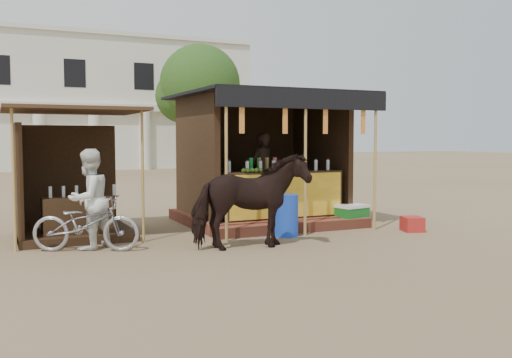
{
  "coord_description": "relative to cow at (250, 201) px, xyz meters",
  "views": [
    {
      "loc": [
        -4.31,
        -7.8,
        1.82
      ],
      "look_at": [
        0.0,
        1.6,
        1.1
      ],
      "focal_mm": 40.0,
      "sensor_mm": 36.0,
      "label": 1
    }
  ],
  "objects": [
    {
      "name": "ground",
      "position": [
        0.5,
        -0.74,
        -0.8
      ],
      "size": [
        120.0,
        120.0,
        0.0
      ],
      "primitive_type": "plane",
      "color": "#846B4C",
      "rests_on": "ground"
    },
    {
      "name": "main_stall",
      "position": [
        1.5,
        2.62,
        0.23
      ],
      "size": [
        3.6,
        3.61,
        2.78
      ],
      "color": "brown",
      "rests_on": "ground"
    },
    {
      "name": "secondary_stall",
      "position": [
        -2.67,
        2.49,
        0.05
      ],
      "size": [
        2.4,
        2.4,
        2.38
      ],
      "color": "#322112",
      "rests_on": "ground"
    },
    {
      "name": "cow",
      "position": [
        0.0,
        0.0,
        0.0
      ],
      "size": [
        1.94,
        0.97,
        1.6
      ],
      "primitive_type": "imported",
      "rotation": [
        0.0,
        0.0,
        1.51
      ],
      "color": "black",
      "rests_on": "ground"
    },
    {
      "name": "motorbike",
      "position": [
        -2.5,
        0.96,
        -0.35
      ],
      "size": [
        1.82,
        1.24,
        0.91
      ],
      "primitive_type": "imported",
      "rotation": [
        0.0,
        0.0,
        1.16
      ],
      "color": "#9C9BA3",
      "rests_on": "ground"
    },
    {
      "name": "bystander",
      "position": [
        -2.42,
        1.15,
        0.03
      ],
      "size": [
        1.03,
        0.99,
        1.67
      ],
      "primitive_type": "imported",
      "rotation": [
        0.0,
        0.0,
        3.78
      ],
      "color": "white",
      "rests_on": "ground"
    },
    {
      "name": "blue_barrel",
      "position": [
        1.12,
        0.89,
        -0.41
      ],
      "size": [
        0.56,
        0.56,
        0.79
      ],
      "primitive_type": "cylinder",
      "rotation": [
        0.0,
        0.0,
        -0.18
      ],
      "color": "blue",
      "rests_on": "ground"
    },
    {
      "name": "red_crate",
      "position": [
        3.68,
        0.34,
        -0.66
      ],
      "size": [
        0.48,
        0.52,
        0.29
      ],
      "primitive_type": "cube",
      "rotation": [
        0.0,
        0.0,
        -0.3
      ],
      "color": "#A31F1B",
      "rests_on": "ground"
    },
    {
      "name": "cooler",
      "position": [
        2.94,
        1.36,
        -0.57
      ],
      "size": [
        0.72,
        0.57,
        0.46
      ],
      "color": "#166620",
      "rests_on": "ground"
    },
    {
      "name": "background_building",
      "position": [
        -1.5,
        29.2,
        3.18
      ],
      "size": [
        26.0,
        7.45,
        8.18
      ],
      "color": "silver",
      "rests_on": "ground"
    },
    {
      "name": "tree",
      "position": [
        6.31,
        21.4,
        3.83
      ],
      "size": [
        4.5,
        4.4,
        7.0
      ],
      "color": "#382314",
      "rests_on": "ground"
    }
  ]
}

